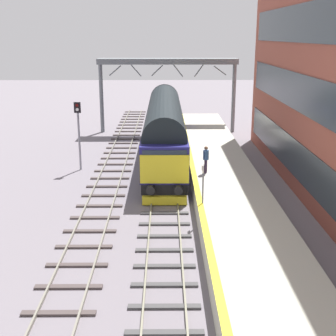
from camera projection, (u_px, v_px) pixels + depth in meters
The scene contains 9 objects.
ground_plane at pixel (165, 191), 27.36m from camera, with size 140.00×140.00×0.00m, color slate.
track_main at pixel (165, 191), 27.35m from camera, with size 2.50×60.00×0.15m.
track_adjacent_west at pixel (105, 191), 27.32m from camera, with size 2.50×60.00×0.15m.
station_platform at pixel (225, 183), 27.25m from camera, with size 4.00×44.00×1.01m.
diesel_locomotive at pixel (165, 127), 33.66m from camera, with size 2.74×19.36×4.68m.
signal_post_near at pixel (79, 128), 30.99m from camera, with size 0.44×0.22×4.67m.
platform_number_sign at pixel (203, 178), 22.25m from camera, with size 0.10×0.44×1.96m.
waiting_passenger at pixel (206, 157), 27.25m from camera, with size 0.43×0.49×1.64m.
overhead_footbridge at pixel (168, 66), 42.42m from camera, with size 12.83×2.00×6.87m.
Camera 1 is at (0.03, -25.89, 8.96)m, focal length 49.27 mm.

